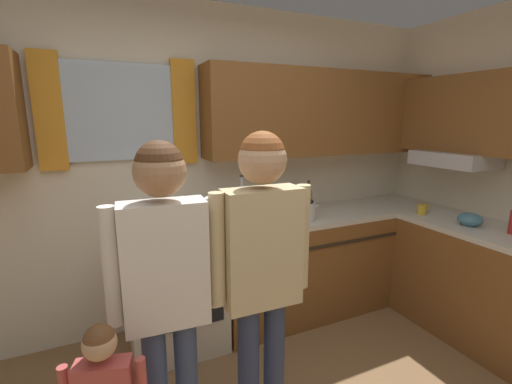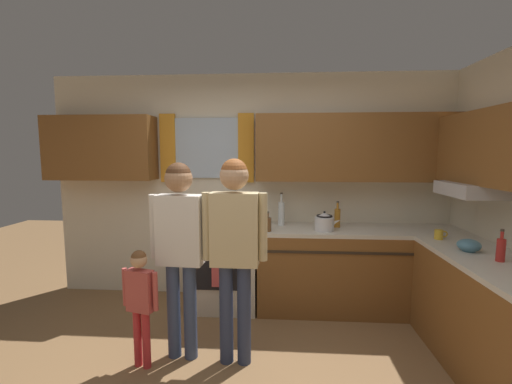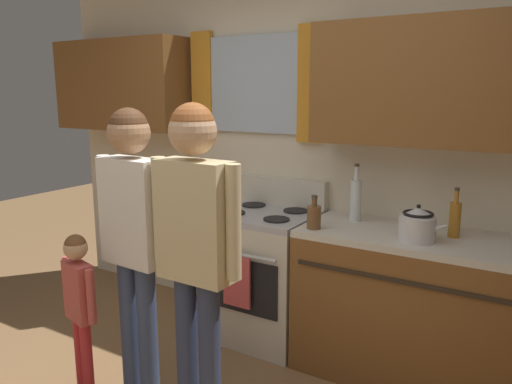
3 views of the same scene
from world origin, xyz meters
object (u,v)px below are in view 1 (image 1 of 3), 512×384
bottle_tall_clear (242,202)px  bottle_squat_brown (239,222)px  bottle_oil_amber (308,200)px  mixing_bowl (470,220)px  stovetop_kettle (303,208)px  adult_in_plaid (262,260)px  stove_oven (175,286)px  mug_mustard_yellow (422,209)px  adult_holding_child (166,277)px

bottle_tall_clear → bottle_squat_brown: (-0.15, -0.31, -0.06)m
bottle_oil_amber → mixing_bowl: bearing=-42.4°
stovetop_kettle → adult_in_plaid: size_ratio=0.16×
stove_oven → adult_in_plaid: size_ratio=0.66×
bottle_squat_brown → mixing_bowl: size_ratio=1.14×
stovetop_kettle → mixing_bowl: 1.29m
mug_mustard_yellow → stovetop_kettle: 1.07m
stove_oven → bottle_tall_clear: (0.60, 0.11, 0.57)m
bottle_tall_clear → bottle_squat_brown: bottle_tall_clear is taller
stove_oven → stovetop_kettle: 1.18m
stovetop_kettle → mug_mustard_yellow: bearing=-15.7°
stove_oven → bottle_oil_amber: bottle_oil_amber is taller
stovetop_kettle → adult_holding_child: adult_holding_child is taller
mug_mustard_yellow → adult_holding_child: size_ratio=0.07×
mixing_bowl → bottle_squat_brown: bearing=160.2°
bottle_squat_brown → adult_in_plaid: adult_in_plaid is taller
bottle_oil_amber → mixing_bowl: 1.27m
stovetop_kettle → mixing_bowl: stovetop_kettle is taller
stove_oven → adult_in_plaid: bearing=-77.6°
bottle_squat_brown → stove_oven: bearing=156.7°
bottle_squat_brown → adult_holding_child: adult_holding_child is taller
adult_in_plaid → bottle_tall_clear: bearing=72.3°
stovetop_kettle → adult_in_plaid: bearing=-131.5°
stovetop_kettle → mixing_bowl: bearing=-31.7°
stovetop_kettle → adult_in_plaid: adult_in_plaid is taller
adult_in_plaid → mixing_bowl: bearing=7.5°
mug_mustard_yellow → adult_in_plaid: 1.96m
bottle_tall_clear → mug_mustard_yellow: size_ratio=3.05×
stove_oven → bottle_tall_clear: 0.84m
bottle_squat_brown → bottle_oil_amber: bearing=18.2°
adult_holding_child → adult_in_plaid: size_ratio=0.98×
bottle_squat_brown → adult_in_plaid: 0.89m
stove_oven → bottle_squat_brown: (0.46, -0.20, 0.51)m
bottle_oil_amber → adult_holding_child: (-1.43, -1.06, 0.02)m
mug_mustard_yellow → stovetop_kettle: (-1.03, 0.29, 0.05)m
adult_in_plaid → bottle_oil_amber: bearing=48.4°
bottle_squat_brown → adult_in_plaid: bearing=-104.8°
stovetop_kettle → bottle_squat_brown: bearing=-173.2°
stove_oven → stovetop_kettle: (1.05, -0.13, 0.53)m
bottle_squat_brown → adult_in_plaid: (-0.23, -0.86, 0.07)m
bottle_oil_amber → adult_in_plaid: size_ratio=0.17×
bottle_squat_brown → mixing_bowl: (1.69, -0.61, -0.03)m
bottle_oil_amber → mug_mustard_yellow: size_ratio=2.38×
stovetop_kettle → stove_oven: bearing=173.1°
bottle_oil_amber → stovetop_kettle: 0.24m
bottle_oil_amber → mixing_bowl: (0.93, -0.85, -0.06)m
bottle_oil_amber → adult_in_plaid: bearing=-131.6°
stove_oven → bottle_squat_brown: 0.71m
stove_oven → mug_mustard_yellow: bearing=-11.3°
mug_mustard_yellow → adult_holding_child: bearing=-165.5°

